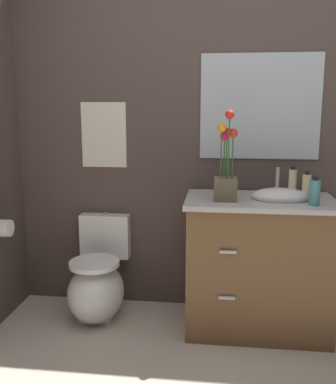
# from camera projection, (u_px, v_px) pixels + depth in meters

# --- Properties ---
(wall_back) EXTENTS (4.61, 0.05, 2.50)m
(wall_back) POSITION_uv_depth(u_px,v_px,m) (253.00, 136.00, 2.99)
(wall_back) COLOR #4C3D38
(wall_back) RESTS_ON ground_plane
(toilet) EXTENTS (0.38, 0.59, 0.69)m
(toilet) POSITION_uv_depth(u_px,v_px,m) (98.00, 284.00, 3.02)
(toilet) COLOR white
(toilet) RESTS_ON ground_plane
(vanity_cabinet) EXTENTS (0.94, 0.56, 1.06)m
(vanity_cabinet) POSITION_uv_depth(u_px,v_px,m) (258.00, 263.00, 2.83)
(vanity_cabinet) COLOR brown
(vanity_cabinet) RESTS_ON ground_plane
(flower_vase) EXTENTS (0.14, 0.14, 0.55)m
(flower_vase) POSITION_uv_depth(u_px,v_px,m) (226.00, 174.00, 2.67)
(flower_vase) COLOR brown
(flower_vase) RESTS_ON vanity_cabinet
(soap_bottle) EXTENTS (0.05, 0.05, 0.19)m
(soap_bottle) POSITION_uv_depth(u_px,v_px,m) (292.00, 182.00, 2.83)
(soap_bottle) COLOR beige
(soap_bottle) RESTS_ON vanity_cabinet
(lotion_bottle) EXTENTS (0.05, 0.05, 0.17)m
(lotion_bottle) POSITION_uv_depth(u_px,v_px,m) (306.00, 186.00, 2.76)
(lotion_bottle) COLOR beige
(lotion_bottle) RESTS_ON vanity_cabinet
(hand_wash_bottle) EXTENTS (0.06, 0.06, 0.17)m
(hand_wash_bottle) POSITION_uv_depth(u_px,v_px,m) (315.00, 192.00, 2.55)
(hand_wash_bottle) COLOR teal
(hand_wash_bottle) RESTS_ON vanity_cabinet
(wall_poster) EXTENTS (0.32, 0.01, 0.46)m
(wall_poster) POSITION_uv_depth(u_px,v_px,m) (104.00, 135.00, 3.09)
(wall_poster) COLOR silver
(wall_mirror) EXTENTS (0.80, 0.01, 0.70)m
(wall_mirror) POSITION_uv_depth(u_px,v_px,m) (260.00, 107.00, 2.92)
(wall_mirror) COLOR #B2BCC6
(toilet_paper_roll) EXTENTS (0.11, 0.11, 0.11)m
(toilet_paper_roll) POSITION_uv_depth(u_px,v_px,m) (2.00, 228.00, 2.81)
(toilet_paper_roll) COLOR white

